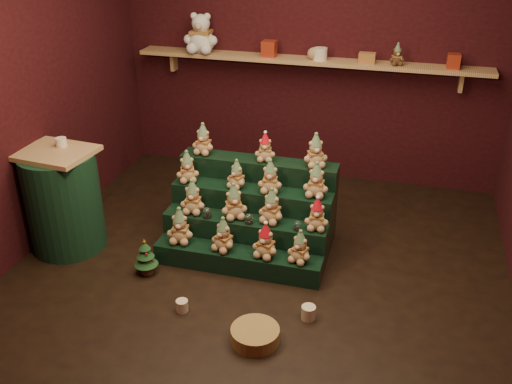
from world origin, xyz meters
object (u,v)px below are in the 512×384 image
(riser_tier_front, at_px, (237,260))
(brown_bear, at_px, (397,55))
(wicker_basket, at_px, (255,335))
(snow_globe_c, at_px, (297,226))
(snow_globe_a, at_px, (207,213))
(white_bear, at_px, (201,28))
(side_table, at_px, (64,200))
(snow_globe_b, at_px, (249,219))
(mug_right, at_px, (308,313))
(mug_left, at_px, (182,306))
(mini_christmas_tree, at_px, (146,257))

(riser_tier_front, xyz_separation_m, brown_bear, (1.04, 1.89, 1.33))
(wicker_basket, bearing_deg, snow_globe_c, 84.88)
(snow_globe_a, relative_size, white_bear, 0.19)
(side_table, xyz_separation_m, brown_bear, (2.59, 1.92, 0.97))
(snow_globe_a, height_order, white_bear, white_bear)
(snow_globe_b, height_order, mug_right, snow_globe_b)
(snow_globe_c, relative_size, mug_left, 0.91)
(mug_left, xyz_separation_m, mug_right, (0.92, 0.16, 0.01))
(side_table, bearing_deg, snow_globe_b, 12.39)
(mug_right, bearing_deg, riser_tier_front, 145.90)
(snow_globe_c, bearing_deg, riser_tier_front, -160.84)
(side_table, bearing_deg, white_bear, 78.59)
(side_table, relative_size, mug_right, 8.62)
(mug_left, bearing_deg, snow_globe_a, 95.17)
(snow_globe_c, distance_m, side_table, 2.01)
(snow_globe_b, xyz_separation_m, brown_bear, (0.99, 1.73, 1.02))
(snow_globe_b, distance_m, mug_left, 0.91)
(mug_right, xyz_separation_m, brown_bear, (0.36, 2.36, 1.37))
(mug_left, distance_m, brown_bear, 3.14)
(mug_right, bearing_deg, snow_globe_c, 109.74)
(mug_right, distance_m, wicker_basket, 0.46)
(snow_globe_c, bearing_deg, mug_right, -70.26)
(side_table, relative_size, white_bear, 1.78)
(wicker_basket, bearing_deg, riser_tier_front, 115.03)
(snow_globe_c, relative_size, wicker_basket, 0.24)
(mini_christmas_tree, relative_size, brown_bear, 1.60)
(white_bear, bearing_deg, riser_tier_front, -65.69)
(riser_tier_front, relative_size, snow_globe_a, 14.75)
(snow_globe_b, bearing_deg, white_bear, 120.23)
(riser_tier_front, relative_size, snow_globe_c, 17.02)
(snow_globe_b, xyz_separation_m, white_bear, (-1.01, 1.73, 1.17))
(white_bear, height_order, brown_bear, white_bear)
(side_table, bearing_deg, wicker_basket, -16.30)
(snow_globe_a, height_order, snow_globe_c, snow_globe_a)
(snow_globe_b, bearing_deg, mug_right, -44.72)
(wicker_basket, relative_size, brown_bear, 1.66)
(snow_globe_a, distance_m, mug_right, 1.23)
(riser_tier_front, bearing_deg, white_bear, 116.77)
(side_table, bearing_deg, mug_left, -18.92)
(snow_globe_b, relative_size, wicker_basket, 0.26)
(riser_tier_front, height_order, side_table, side_table)
(mug_left, xyz_separation_m, brown_bear, (1.28, 2.52, 1.38))
(snow_globe_a, height_order, side_table, side_table)
(mini_christmas_tree, bearing_deg, mug_left, -39.23)
(white_bear, bearing_deg, side_table, -109.46)
(mug_left, bearing_deg, snow_globe_b, 69.54)
(snow_globe_b, relative_size, mug_left, 0.98)
(snow_globe_a, distance_m, white_bear, 2.19)
(white_bear, bearing_deg, mini_christmas_tree, -85.72)
(mini_christmas_tree, height_order, wicker_basket, mini_christmas_tree)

